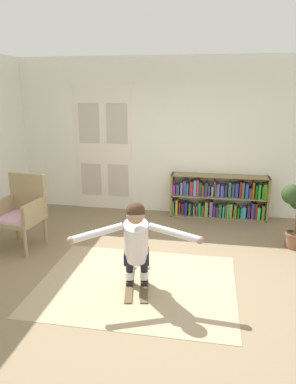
% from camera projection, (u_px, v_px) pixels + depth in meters
% --- Properties ---
extents(ground_plane, '(7.20, 7.20, 0.00)m').
position_uv_depth(ground_plane, '(148.00, 275.00, 4.65)').
color(ground_plane, '#7B674D').
extents(back_wall, '(6.00, 0.10, 2.90)m').
position_uv_depth(back_wall, '(173.00, 137.00, 6.70)').
color(back_wall, silver).
rests_on(back_wall, ground).
extents(double_door, '(1.22, 0.05, 2.45)m').
position_uv_depth(double_door, '(104.00, 148.00, 6.93)').
color(double_door, silver).
rests_on(double_door, ground).
extents(rug, '(2.41, 1.85, 0.01)m').
position_uv_depth(rug, '(137.00, 284.00, 4.44)').
color(rug, tan).
rests_on(rug, ground).
extents(bookshelf, '(1.79, 0.30, 0.81)m').
position_uv_depth(bookshelf, '(219.00, 198.00, 6.65)').
color(bookshelf, olive).
rests_on(bookshelf, ground).
extents(wicker_chair, '(0.66, 0.66, 1.10)m').
position_uv_depth(wicker_chair, '(22.00, 210.00, 5.36)').
color(wicker_chair, '#9A845C').
rests_on(wicker_chair, ground).
extents(potted_plant, '(0.47, 0.41, 1.01)m').
position_uv_depth(potted_plant, '(296.00, 206.00, 5.30)').
color(potted_plant, brown).
rests_on(potted_plant, ground).
extents(skis_pair, '(0.43, 0.93, 0.07)m').
position_uv_depth(skis_pair, '(137.00, 281.00, 4.46)').
color(skis_pair, brown).
rests_on(skis_pair, rug).
extents(person_skier, '(1.47, 0.68, 1.08)m').
position_uv_depth(person_skier, '(136.00, 240.00, 4.11)').
color(person_skier, white).
rests_on(person_skier, skis_pair).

